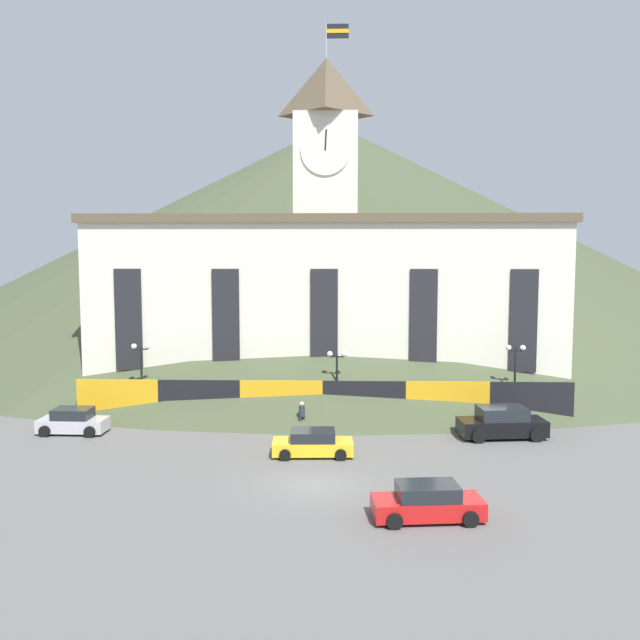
{
  "coord_description": "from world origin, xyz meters",
  "views": [
    {
      "loc": [
        1.27,
        -31.71,
        10.77
      ],
      "look_at": [
        0.0,
        7.21,
        6.91
      ],
      "focal_mm": 40.0,
      "sensor_mm": 36.0,
      "label": 1
    }
  ],
  "objects_px": {
    "street_lamp_center": "(515,365)",
    "car_red_sedan": "(427,503)",
    "street_lamp_far_right": "(337,368)",
    "car_black_suv": "(502,423)",
    "car_yellow_coupe": "(313,444)",
    "street_lamp_far_left": "(141,363)",
    "car_silver_hatch": "(73,422)",
    "pedestrian": "(302,415)"
  },
  "relations": [
    {
      "from": "street_lamp_center",
      "to": "car_silver_hatch",
      "type": "height_order",
      "value": "street_lamp_center"
    },
    {
      "from": "car_silver_hatch",
      "to": "pedestrian",
      "type": "xyz_separation_m",
      "value": [
        13.4,
        1.22,
        0.25
      ]
    },
    {
      "from": "street_lamp_center",
      "to": "car_red_sedan",
      "type": "xyz_separation_m",
      "value": [
        -7.53,
        -17.28,
        -2.81
      ]
    },
    {
      "from": "car_black_suv",
      "to": "car_red_sedan",
      "type": "bearing_deg",
      "value": -120.8
    },
    {
      "from": "street_lamp_far_left",
      "to": "car_red_sedan",
      "type": "distance_m",
      "value": 24.0
    },
    {
      "from": "street_lamp_far_left",
      "to": "street_lamp_far_right",
      "type": "distance_m",
      "value": 12.63
    },
    {
      "from": "street_lamp_far_right",
      "to": "pedestrian",
      "type": "bearing_deg",
      "value": -121.95
    },
    {
      "from": "street_lamp_far_right",
      "to": "car_yellow_coupe",
      "type": "height_order",
      "value": "street_lamp_far_right"
    },
    {
      "from": "street_lamp_far_right",
      "to": "street_lamp_center",
      "type": "distance_m",
      "value": 11.32
    },
    {
      "from": "car_red_sedan",
      "to": "pedestrian",
      "type": "relative_size",
      "value": 2.65
    },
    {
      "from": "car_silver_hatch",
      "to": "car_red_sedan",
      "type": "distance_m",
      "value": 23.09
    },
    {
      "from": "car_yellow_coupe",
      "to": "car_black_suv",
      "type": "height_order",
      "value": "car_black_suv"
    },
    {
      "from": "pedestrian",
      "to": "car_red_sedan",
      "type": "bearing_deg",
      "value": -18.89
    },
    {
      "from": "car_yellow_coupe",
      "to": "car_red_sedan",
      "type": "height_order",
      "value": "car_red_sedan"
    },
    {
      "from": "street_lamp_far_right",
      "to": "car_silver_hatch",
      "type": "distance_m",
      "value": 16.29
    },
    {
      "from": "car_silver_hatch",
      "to": "car_black_suv",
      "type": "distance_m",
      "value": 24.98
    },
    {
      "from": "car_silver_hatch",
      "to": "pedestrian",
      "type": "distance_m",
      "value": 13.45
    },
    {
      "from": "street_lamp_far_left",
      "to": "car_silver_hatch",
      "type": "xyz_separation_m",
      "value": [
        -2.82,
        -4.52,
        -2.78
      ]
    },
    {
      "from": "street_lamp_far_right",
      "to": "car_red_sedan",
      "type": "relative_size",
      "value": 0.94
    },
    {
      "from": "street_lamp_center",
      "to": "pedestrian",
      "type": "xyz_separation_m",
      "value": [
        -13.38,
        -3.3,
        -2.54
      ]
    },
    {
      "from": "street_lamp_far_right",
      "to": "pedestrian",
      "type": "xyz_separation_m",
      "value": [
        -2.06,
        -3.3,
        -2.25
      ]
    },
    {
      "from": "car_silver_hatch",
      "to": "car_yellow_coupe",
      "type": "distance_m",
      "value": 14.84
    },
    {
      "from": "street_lamp_far_right",
      "to": "car_silver_hatch",
      "type": "relative_size",
      "value": 1.09
    },
    {
      "from": "street_lamp_far_left",
      "to": "car_red_sedan",
      "type": "height_order",
      "value": "street_lamp_far_left"
    },
    {
      "from": "car_red_sedan",
      "to": "pedestrian",
      "type": "bearing_deg",
      "value": 106.67
    },
    {
      "from": "street_lamp_far_right",
      "to": "street_lamp_center",
      "type": "relative_size",
      "value": 0.91
    },
    {
      "from": "car_black_suv",
      "to": "pedestrian",
      "type": "height_order",
      "value": "car_black_suv"
    },
    {
      "from": "car_yellow_coupe",
      "to": "car_black_suv",
      "type": "relative_size",
      "value": 0.84
    },
    {
      "from": "street_lamp_center",
      "to": "car_yellow_coupe",
      "type": "relative_size",
      "value": 1.11
    },
    {
      "from": "car_yellow_coupe",
      "to": "car_red_sedan",
      "type": "bearing_deg",
      "value": 117.17
    },
    {
      "from": "street_lamp_far_left",
      "to": "car_silver_hatch",
      "type": "bearing_deg",
      "value": -121.99
    },
    {
      "from": "street_lamp_far_left",
      "to": "car_yellow_coupe",
      "type": "relative_size",
      "value": 1.11
    },
    {
      "from": "street_lamp_center",
      "to": "car_yellow_coupe",
      "type": "distance_m",
      "value": 15.42
    },
    {
      "from": "street_lamp_far_right",
      "to": "car_red_sedan",
      "type": "height_order",
      "value": "street_lamp_far_right"
    },
    {
      "from": "street_lamp_far_right",
      "to": "car_black_suv",
      "type": "distance_m",
      "value": 10.87
    },
    {
      "from": "street_lamp_far_right",
      "to": "car_black_suv",
      "type": "height_order",
      "value": "street_lamp_far_right"
    },
    {
      "from": "car_silver_hatch",
      "to": "street_lamp_far_left",
      "type": "bearing_deg",
      "value": -120.73
    },
    {
      "from": "car_black_suv",
      "to": "car_silver_hatch",
      "type": "bearing_deg",
      "value": 173.29
    },
    {
      "from": "car_silver_hatch",
      "to": "car_yellow_coupe",
      "type": "bearing_deg",
      "value": 165.43
    },
    {
      "from": "car_silver_hatch",
      "to": "car_black_suv",
      "type": "height_order",
      "value": "car_black_suv"
    },
    {
      "from": "street_lamp_center",
      "to": "car_yellow_coupe",
      "type": "xyz_separation_m",
      "value": [
        -12.5,
        -8.57,
        -2.85
      ]
    },
    {
      "from": "street_lamp_center",
      "to": "car_red_sedan",
      "type": "height_order",
      "value": "street_lamp_center"
    }
  ]
}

